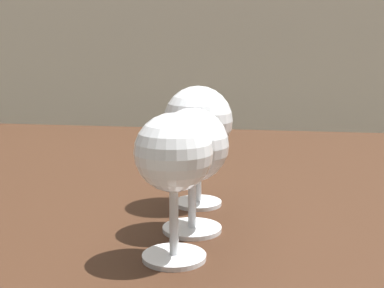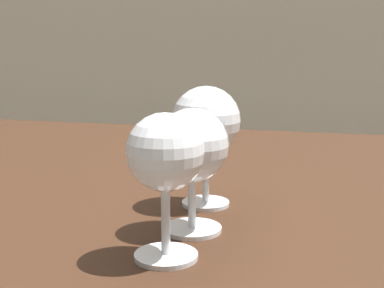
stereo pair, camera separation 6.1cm
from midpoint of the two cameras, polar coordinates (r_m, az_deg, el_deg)
The scene contains 4 objects.
dining_table at distance 0.91m, azimuth -5.79°, elevation -8.25°, with size 1.26×0.91×0.70m.
wine_glass_amber at distance 0.53m, azimuth -5.21°, elevation -1.46°, with size 0.08×0.08×0.15m.
wine_glass_cabernet at distance 0.61m, azimuth -2.86°, elevation -0.50°, with size 0.08×0.08×0.14m.
wine_glass_pinot at distance 0.70m, azimuth -1.84°, elevation 2.13°, with size 0.09×0.09×0.16m.
Camera 1 is at (0.19, -0.84, 0.92)m, focal length 51.76 mm.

